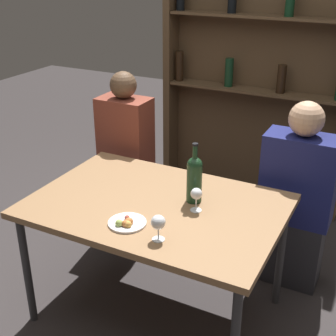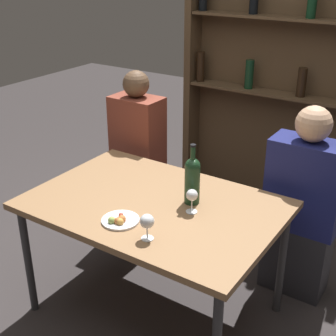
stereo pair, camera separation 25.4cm
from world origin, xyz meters
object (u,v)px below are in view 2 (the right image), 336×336
object	(u,v)px
wine_bottle	(192,178)
food_plate_0	(120,220)
seated_person_left	(138,161)
wine_glass_0	(192,196)
wine_glass_1	(147,222)
seated_person_right	(302,210)

from	to	relation	value
wine_bottle	food_plate_0	world-z (taller)	wine_bottle
food_plate_0	seated_person_left	size ratio (longest dim) A/B	0.15
food_plate_0	wine_bottle	bearing A→B (deg)	62.97
wine_glass_0	wine_glass_1	world-z (taller)	same
wine_bottle	wine_glass_0	xyz separation A→B (m)	(0.05, -0.09, -0.05)
wine_bottle	wine_glass_1	distance (m)	0.42
wine_glass_0	food_plate_0	distance (m)	0.38
wine_glass_0	food_plate_0	bearing A→B (deg)	-130.55
wine_glass_0	wine_glass_1	size ratio (longest dim) A/B	0.99
wine_glass_0	seated_person_left	world-z (taller)	seated_person_left
seated_person_right	wine_glass_0	bearing A→B (deg)	-121.26
food_plate_0	seated_person_right	xyz separation A→B (m)	(0.63, 0.92, -0.18)
food_plate_0	seated_person_left	distance (m)	1.10
wine_bottle	seated_person_right	distance (m)	0.77
seated_person_right	wine_glass_1	bearing A→B (deg)	-114.05
wine_bottle	food_plate_0	distance (m)	0.44
wine_glass_0	wine_bottle	bearing A→B (deg)	120.28
wine_glass_1	wine_bottle	bearing A→B (deg)	91.14
seated_person_left	food_plate_0	bearing A→B (deg)	-57.77
wine_glass_1	seated_person_right	bearing A→B (deg)	65.95
wine_glass_0	seated_person_right	size ratio (longest dim) A/B	0.11
seated_person_left	wine_glass_0	bearing A→B (deg)	-37.66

